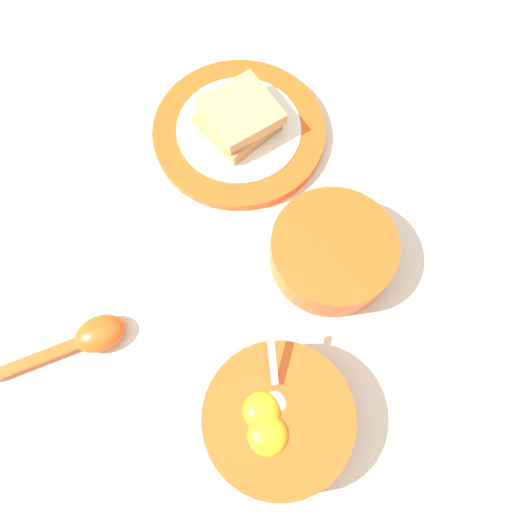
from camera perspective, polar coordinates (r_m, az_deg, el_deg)
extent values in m
plane|color=beige|center=(0.59, -10.62, -8.66)|extent=(3.00, 3.00, 0.00)
cylinder|color=#DB5119|center=(0.54, 2.50, -18.08)|extent=(0.15, 0.15, 0.05)
cylinder|color=white|center=(0.53, 2.54, -18.04)|extent=(0.13, 0.13, 0.02)
ellipsoid|color=yellow|center=(0.52, 1.37, -19.77)|extent=(0.04, 0.04, 0.02)
ellipsoid|color=yellow|center=(0.52, 0.66, -17.26)|extent=(0.04, 0.04, 0.02)
cylinder|color=black|center=(0.52, 4.06, -16.97)|extent=(0.03, 0.03, 0.00)
ellipsoid|color=silver|center=(0.52, 2.38, -16.24)|extent=(0.03, 0.02, 0.01)
cube|color=silver|center=(0.50, 1.88, -11.52)|extent=(0.05, 0.03, 0.03)
cylinder|color=#DB5119|center=(0.68, -1.95, 14.04)|extent=(0.23, 0.23, 0.01)
cylinder|color=white|center=(0.67, -1.97, 14.40)|extent=(0.16, 0.16, 0.00)
cube|color=tan|center=(0.67, -2.21, 15.01)|extent=(0.09, 0.09, 0.02)
cube|color=tan|center=(0.65, -1.75, 16.20)|extent=(0.09, 0.09, 0.02)
ellipsoid|color=#DB5119|center=(0.59, -17.41, -8.45)|extent=(0.06, 0.07, 0.03)
cube|color=#DB5119|center=(0.62, -23.58, -10.75)|extent=(0.04, 0.10, 0.01)
cylinder|color=#DB5119|center=(0.59, 8.70, 0.50)|extent=(0.15, 0.15, 0.05)
cylinder|color=white|center=(0.57, 8.91, 1.03)|extent=(0.12, 0.12, 0.01)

